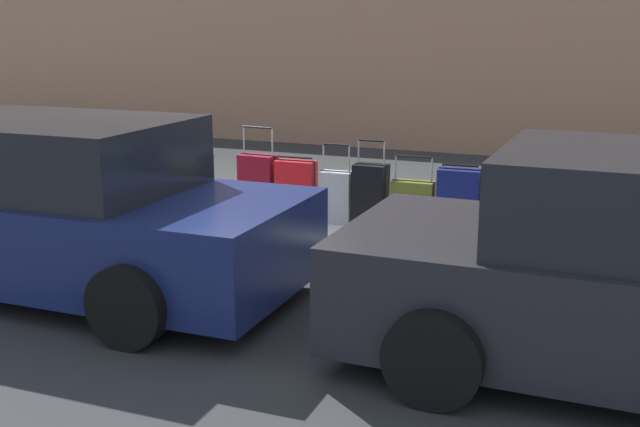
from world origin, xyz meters
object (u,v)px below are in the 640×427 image
suitcase_silver_6 (336,197)px  fire_hydrant (206,178)px  suitcase_navy_3 (459,202)px  suitcase_black_5 (371,195)px  suitcase_maroon_8 (259,185)px  suitcase_olive_4 (413,205)px  suitcase_red_7 (296,190)px  bollard_post (155,182)px  suitcase_red_0 (598,215)px  parked_car_navy_1 (52,209)px  suitcase_teal_2 (504,211)px  suitcase_maroon_1 (548,219)px

suitcase_silver_6 → fire_hydrant: size_ratio=1.21×
suitcase_navy_3 → suitcase_black_5: (0.97, 0.04, -0.00)m
suitcase_maroon_8 → fire_hydrant: 0.68m
suitcase_black_5 → suitcase_maroon_8: suitcase_maroon_8 is taller
suitcase_maroon_8 → suitcase_silver_6: bearing=180.0°
suitcase_olive_4 → suitcase_red_7: (1.34, 0.10, 0.07)m
suitcase_black_5 → suitcase_red_7: 0.88m
suitcase_navy_3 → bollard_post: size_ratio=1.18×
suitcase_black_5 → fire_hydrant: 2.07m
suitcase_red_0 → suitcase_silver_6: suitcase_silver_6 is taller
parked_car_navy_1 → suitcase_silver_6: bearing=-122.7°
suitcase_navy_3 → suitcase_olive_4: suitcase_olive_4 is taller
suitcase_navy_3 → suitcase_maroon_8: (2.35, 0.02, 0.00)m
suitcase_silver_6 → parked_car_navy_1: bearing=57.3°
suitcase_teal_2 → suitcase_red_0: bearing=-178.7°
suitcase_black_5 → suitcase_red_7: (0.88, 0.04, -0.01)m
suitcase_silver_6 → fire_hydrant: 1.66m
suitcase_navy_3 → suitcase_red_0: bearing=179.8°
suitcase_teal_2 → suitcase_black_5: suitcase_black_5 is taller
suitcase_olive_4 → bollard_post: (3.15, 0.23, 0.05)m
suitcase_maroon_8 → fire_hydrant: bearing=3.3°
suitcase_teal_2 → suitcase_silver_6: 1.86m
suitcase_silver_6 → bollard_post: size_ratio=1.39×
suitcase_red_0 → fire_hydrant: size_ratio=0.99×
suitcase_teal_2 → suitcase_navy_3: 0.48m
bollard_post → suitcase_silver_6: bearing=-175.3°
suitcase_maroon_1 → suitcase_silver_6: size_ratio=0.65×
fire_hydrant → suitcase_black_5: bearing=-179.4°
suitcase_olive_4 → suitcase_red_7: 1.35m
suitcase_red_7 → suitcase_maroon_8: 0.51m
suitcase_red_7 → fire_hydrant: size_ratio=1.00×
suitcase_olive_4 → suitcase_maroon_1: bearing=177.5°
suitcase_navy_3 → suitcase_silver_6: bearing=0.9°
bollard_post → suitcase_red_7: bearing=-175.9°
suitcase_black_5 → suitcase_silver_6: (0.42, -0.02, -0.06)m
suitcase_maroon_1 → bollard_post: (4.58, 0.17, 0.06)m
suitcase_silver_6 → suitcase_red_7: bearing=7.2°
suitcase_olive_4 → suitcase_maroon_8: suitcase_maroon_8 is taller
suitcase_navy_3 → fire_hydrant: 3.04m
suitcase_teal_2 → fire_hydrant: size_ratio=1.09×
suitcase_maroon_1 → bollard_post: size_ratio=0.91×
suitcase_maroon_1 → fire_hydrant: 3.96m
suitcase_red_0 → suitcase_maroon_1: suitcase_red_0 is taller
suitcase_maroon_8 → suitcase_red_0: bearing=-179.8°
suitcase_maroon_1 → suitcase_silver_6: 2.31m
suitcase_red_0 → suitcase_navy_3: suitcase_navy_3 is taller
suitcase_black_5 → suitcase_maroon_8: size_ratio=0.93×
suitcase_teal_2 → parked_car_navy_1: bearing=36.5°
suitcase_red_0 → suitcase_navy_3: (1.40, -0.01, 0.01)m
suitcase_navy_3 → suitcase_red_7: size_ratio=1.03×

